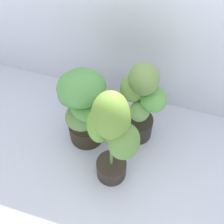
{
  "coord_description": "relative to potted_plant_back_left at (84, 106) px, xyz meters",
  "views": [
    {
      "loc": [
        0.26,
        -0.77,
        2.04
      ],
      "look_at": [
        -0.08,
        0.33,
        0.44
      ],
      "focal_mm": 49.66,
      "sensor_mm": 36.0,
      "label": 1
    }
  ],
  "objects": [
    {
      "name": "potted_plant_back_left",
      "position": [
        0.0,
        0.0,
        0.0
      ],
      "size": [
        0.44,
        0.42,
        0.67
      ],
      "color": "#2B2518",
      "rests_on": "ground"
    },
    {
      "name": "potted_plant_back_center",
      "position": [
        0.36,
        0.14,
        0.01
      ],
      "size": [
        0.36,
        0.3,
        0.73
      ],
      "color": "#2B271E",
      "rests_on": "ground"
    },
    {
      "name": "ground_plane",
      "position": [
        0.29,
        -0.36,
        -0.39
      ],
      "size": [
        8.0,
        8.0,
        0.0
      ],
      "primitive_type": "plane",
      "color": "silver",
      "rests_on": "ground"
    },
    {
      "name": "potted_plant_center",
      "position": [
        0.27,
        -0.23,
        0.12
      ],
      "size": [
        0.38,
        0.27,
        0.88
      ],
      "color": "#332A22",
      "rests_on": "ground"
    }
  ]
}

